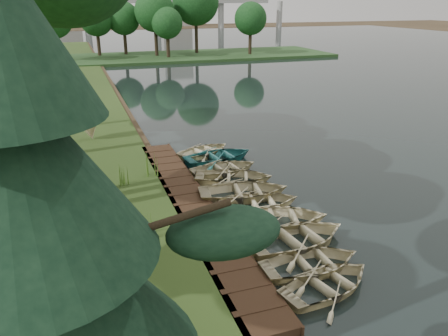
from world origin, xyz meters
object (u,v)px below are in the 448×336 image
object	(u,v)px
rowboat_0	(329,281)
pine_tree	(26,223)
rowboat_1	(312,261)
rowboat_2	(298,236)
boardwalk	(192,206)
stored_rowboat	(91,134)

from	to	relation	value
rowboat_0	pine_tree	world-z (taller)	pine_tree
rowboat_1	rowboat_2	world-z (taller)	rowboat_2
rowboat_0	rowboat_2	bearing A→B (deg)	-22.08
pine_tree	boardwalk	bearing A→B (deg)	66.90
boardwalk	stored_rowboat	xyz separation A→B (m)	(-3.42, 10.51, 0.45)
boardwalk	rowboat_1	size ratio (longest dim) A/B	4.80
rowboat_2	pine_tree	distance (m)	11.48
pine_tree	rowboat_2	bearing A→B (deg)	43.22
rowboat_2	rowboat_0	bearing A→B (deg)	164.79
rowboat_1	rowboat_2	xyz separation A→B (m)	(0.30, 1.46, 0.05)
rowboat_2	rowboat_1	bearing A→B (deg)	161.32
boardwalk	rowboat_0	bearing A→B (deg)	-70.37
rowboat_0	rowboat_1	size ratio (longest dim) A/B	0.95
rowboat_2	stored_rowboat	distance (m)	15.81
rowboat_0	rowboat_2	xyz separation A→B (m)	(0.36, 2.54, 0.06)
rowboat_0	stored_rowboat	world-z (taller)	stored_rowboat
rowboat_0	boardwalk	bearing A→B (deg)	5.60
rowboat_1	stored_rowboat	xyz separation A→B (m)	(-5.84, 16.03, 0.21)
rowboat_2	pine_tree	world-z (taller)	pine_tree
rowboat_0	pine_tree	size ratio (longest dim) A/B	0.37
boardwalk	rowboat_2	distance (m)	4.89
boardwalk	rowboat_1	distance (m)	6.03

